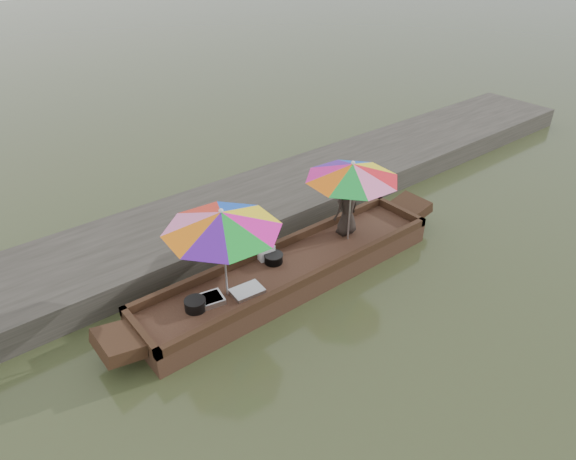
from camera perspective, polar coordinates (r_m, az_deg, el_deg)
water at (r=8.98m, az=0.40°, el=-5.70°), size 80.00×80.00×0.00m
dock at (r=10.35m, az=-7.30°, el=1.22°), size 22.00×2.20×0.50m
boat_hull at (r=8.88m, az=0.41°, el=-4.80°), size 5.63×1.20×0.35m
cooking_pot at (r=7.93m, az=-10.26°, el=-8.16°), size 0.33×0.33×0.17m
tray_crayfish at (r=8.04m, az=-8.98°, el=-7.77°), size 0.55×0.43×0.09m
tray_scallop at (r=8.18m, az=-4.56°, el=-6.77°), size 0.53×0.39×0.06m
charcoal_grill at (r=8.79m, az=-1.61°, el=-3.21°), size 0.31×0.31×0.15m
supply_bag at (r=8.88m, az=-2.54°, el=-2.41°), size 0.31×0.25×0.26m
vendor at (r=9.43m, az=6.58°, el=2.42°), size 0.52×0.35×1.06m
umbrella_bow at (r=7.72m, az=-7.08°, el=-2.68°), size 2.25×2.25×1.55m
umbrella_stern at (r=9.14m, az=6.94°, el=3.16°), size 2.10×2.10×1.55m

